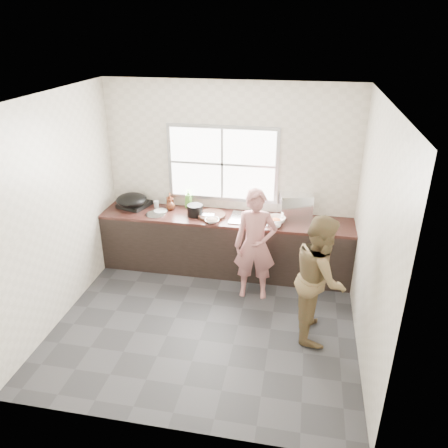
% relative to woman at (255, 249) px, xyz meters
% --- Properties ---
extents(floor, '(3.60, 3.20, 0.01)m').
position_rel_woman_xyz_m(floor, '(-0.50, -0.71, -0.71)').
color(floor, '#2C2C2F').
rests_on(floor, ground).
extents(ceiling, '(3.60, 3.20, 0.01)m').
position_rel_woman_xyz_m(ceiling, '(-0.50, -0.71, 2.00)').
color(ceiling, silver).
rests_on(ceiling, wall_back).
extents(wall_back, '(3.60, 0.01, 2.70)m').
position_rel_woman_xyz_m(wall_back, '(-0.50, 0.90, 0.64)').
color(wall_back, beige).
rests_on(wall_back, ground).
extents(wall_left, '(0.01, 3.20, 2.70)m').
position_rel_woman_xyz_m(wall_left, '(-2.31, -0.71, 0.64)').
color(wall_left, beige).
rests_on(wall_left, ground).
extents(wall_right, '(0.01, 3.20, 2.70)m').
position_rel_woman_xyz_m(wall_right, '(1.30, -0.71, 0.64)').
color(wall_right, silver).
rests_on(wall_right, ground).
extents(wall_front, '(3.60, 0.01, 2.70)m').
position_rel_woman_xyz_m(wall_front, '(-0.50, -2.31, 0.64)').
color(wall_front, beige).
rests_on(wall_front, ground).
extents(cabinet, '(3.60, 0.62, 0.82)m').
position_rel_woman_xyz_m(cabinet, '(-0.50, 0.58, -0.30)').
color(cabinet, black).
rests_on(cabinet, floor).
extents(countertop, '(3.60, 0.64, 0.04)m').
position_rel_woman_xyz_m(countertop, '(-0.50, 0.58, 0.13)').
color(countertop, '#331915').
rests_on(countertop, cabinet).
extents(sink, '(0.55, 0.45, 0.02)m').
position_rel_woman_xyz_m(sink, '(-0.15, 0.58, 0.16)').
color(sink, silver).
rests_on(sink, countertop).
extents(faucet, '(0.02, 0.02, 0.30)m').
position_rel_woman_xyz_m(faucet, '(-0.15, 0.78, 0.30)').
color(faucet, silver).
rests_on(faucet, countertop).
extents(window_frame, '(1.60, 0.05, 1.10)m').
position_rel_woman_xyz_m(window_frame, '(-0.60, 0.88, 0.84)').
color(window_frame, '#9EA0A5').
rests_on(window_frame, wall_back).
extents(window_glazing, '(1.50, 0.01, 1.00)m').
position_rel_woman_xyz_m(window_glazing, '(-0.60, 0.86, 0.84)').
color(window_glazing, white).
rests_on(window_glazing, window_frame).
extents(woman, '(0.54, 0.37, 1.41)m').
position_rel_woman_xyz_m(woman, '(0.00, 0.00, 0.00)').
color(woman, '#B16D6A').
rests_on(woman, floor).
extents(person_side, '(0.62, 0.77, 1.51)m').
position_rel_woman_xyz_m(person_side, '(0.81, -0.65, 0.05)').
color(person_side, brown).
rests_on(person_side, floor).
extents(cutting_board, '(0.49, 0.49, 0.04)m').
position_rel_woman_xyz_m(cutting_board, '(-0.70, 0.57, 0.17)').
color(cutting_board, black).
rests_on(cutting_board, countertop).
extents(cleaver, '(0.20, 0.12, 0.01)m').
position_rel_woman_xyz_m(cleaver, '(-0.75, 0.52, 0.20)').
color(cleaver, silver).
rests_on(cleaver, cutting_board).
extents(bowl_mince, '(0.24, 0.24, 0.05)m').
position_rel_woman_xyz_m(bowl_mince, '(-0.65, 0.37, 0.18)').
color(bowl_mince, white).
rests_on(bowl_mince, countertop).
extents(bowl_crabs, '(0.24, 0.24, 0.07)m').
position_rel_woman_xyz_m(bowl_crabs, '(0.22, 0.52, 0.19)').
color(bowl_crabs, white).
rests_on(bowl_crabs, countertop).
extents(bowl_held, '(0.21, 0.21, 0.06)m').
position_rel_woman_xyz_m(bowl_held, '(0.23, 0.37, 0.18)').
color(bowl_held, silver).
rests_on(bowl_held, countertop).
extents(black_pot, '(0.24, 0.24, 0.16)m').
position_rel_woman_xyz_m(black_pot, '(-0.94, 0.56, 0.23)').
color(black_pot, black).
rests_on(black_pot, countertop).
extents(plate_food, '(0.22, 0.22, 0.02)m').
position_rel_woman_xyz_m(plate_food, '(-1.47, 0.60, 0.16)').
color(plate_food, silver).
rests_on(plate_food, countertop).
extents(bottle_green, '(0.12, 0.12, 0.29)m').
position_rel_woman_xyz_m(bottle_green, '(-1.11, 0.81, 0.30)').
color(bottle_green, '#4D912F').
rests_on(bottle_green, countertop).
extents(bottle_brown_tall, '(0.12, 0.12, 0.21)m').
position_rel_woman_xyz_m(bottle_brown_tall, '(-1.38, 0.77, 0.26)').
color(bottle_brown_tall, '#4D2413').
rests_on(bottle_brown_tall, countertop).
extents(bottle_brown_short, '(0.14, 0.14, 0.15)m').
position_rel_woman_xyz_m(bottle_brown_short, '(-1.35, 0.70, 0.23)').
color(bottle_brown_short, '#452011').
rests_on(bottle_brown_short, countertop).
extents(glass_jar, '(0.09, 0.09, 0.11)m').
position_rel_woman_xyz_m(glass_jar, '(-1.58, 0.73, 0.21)').
color(glass_jar, silver).
rests_on(glass_jar, countertop).
extents(burner, '(0.50, 0.50, 0.06)m').
position_rel_woman_xyz_m(burner, '(-1.92, 0.72, 0.18)').
color(burner, black).
rests_on(burner, countertop).
extents(wok, '(0.46, 0.46, 0.17)m').
position_rel_woman_xyz_m(wok, '(-1.92, 0.62, 0.30)').
color(wok, black).
rests_on(wok, burner).
extents(dish_rack, '(0.51, 0.42, 0.34)m').
position_rel_woman_xyz_m(dish_rack, '(0.46, 0.81, 0.32)').
color(dish_rack, white).
rests_on(dish_rack, countertop).
extents(pot_lid_left, '(0.35, 0.35, 0.01)m').
position_rel_woman_xyz_m(pot_lid_left, '(-1.51, 0.47, 0.16)').
color(pot_lid_left, '#ACAEB3').
rests_on(pot_lid_left, countertop).
extents(pot_lid_right, '(0.31, 0.31, 0.01)m').
position_rel_woman_xyz_m(pot_lid_right, '(-1.48, 0.50, 0.16)').
color(pot_lid_right, silver).
rests_on(pot_lid_right, countertop).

